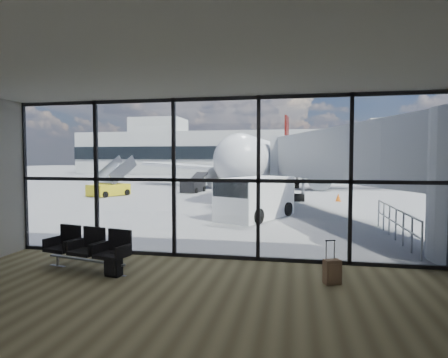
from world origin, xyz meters
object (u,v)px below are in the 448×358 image
(airliner, at_px, (272,161))
(mobile_stairs, at_px, (110,188))
(seating_row, at_px, (90,246))
(backpack, at_px, (113,266))
(service_van, at_px, (255,197))
(belt_loader, at_px, (194,186))
(suitcase, at_px, (332,272))

(airliner, xyz_separation_m, mobile_stairs, (-11.65, -11.60, -2.08))
(seating_row, distance_m, airliner, 29.64)
(backpack, relative_size, service_van, 0.11)
(airliner, distance_m, mobile_stairs, 16.57)
(belt_loader, relative_size, mobile_stairs, 0.97)
(suitcase, bearing_deg, airliner, 73.32)
(belt_loader, bearing_deg, seating_row, -74.42)
(seating_row, relative_size, belt_loader, 0.64)
(service_van, bearing_deg, airliner, 115.75)
(backpack, relative_size, airliner, 0.02)
(airliner, bearing_deg, backpack, -89.43)
(seating_row, relative_size, suitcase, 2.44)
(seating_row, distance_m, belt_loader, 22.45)
(backpack, xyz_separation_m, mobile_stairs, (-9.74, 18.28, 0.32))
(belt_loader, distance_m, mobile_stairs, 6.98)
(service_van, distance_m, mobile_stairs, 14.92)
(backpack, distance_m, airliner, 30.03)
(backpack, xyz_separation_m, service_van, (2.33, 9.52, 0.72))
(backpack, distance_m, belt_loader, 23.03)
(airliner, relative_size, mobile_stairs, 8.89)
(seating_row, distance_m, mobile_stairs, 19.93)
(backpack, bearing_deg, airliner, 98.36)
(belt_loader, height_order, mobile_stairs, mobile_stairs)
(mobile_stairs, bearing_deg, airliner, 66.20)
(suitcase, bearing_deg, seating_row, 156.70)
(airliner, distance_m, service_van, 20.43)
(mobile_stairs, bearing_deg, belt_loader, 59.92)
(seating_row, relative_size, service_van, 0.50)
(backpack, bearing_deg, belt_loader, 112.75)
(service_van, distance_m, belt_loader, 14.69)
(suitcase, relative_size, service_van, 0.20)
(seating_row, height_order, suitcase, seating_row)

